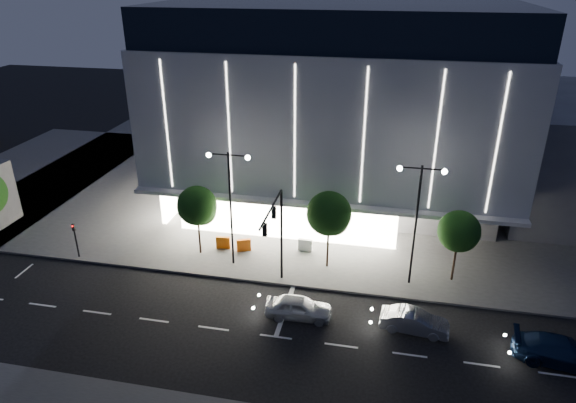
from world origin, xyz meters
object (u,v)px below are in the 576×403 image
at_px(car_third, 562,352).
at_px(barrier_c, 244,245).
at_px(tree_mid, 329,216).
at_px(barrier_d, 305,245).
at_px(tree_right, 459,233).
at_px(street_lamp_west, 230,193).
at_px(barrier_a, 223,243).
at_px(traffic_mast, 277,226).
at_px(car_second, 414,322).
at_px(ped_signal_far, 75,237).
at_px(tree_left, 198,208).
at_px(car_lead, 299,307).
at_px(street_lamp_east, 417,209).

distance_m(car_third, barrier_c, 22.68).
bearing_deg(tree_mid, car_third, -27.34).
height_order(car_third, barrier_d, car_third).
xyz_separation_m(tree_right, car_third, (5.33, -7.41, -3.12)).
relative_size(street_lamp_west, barrier_a, 8.18).
distance_m(traffic_mast, car_second, 10.53).
height_order(traffic_mast, car_third, traffic_mast).
height_order(tree_right, car_second, tree_right).
height_order(traffic_mast, tree_right, traffic_mast).
bearing_deg(ped_signal_far, tree_left, 15.61).
xyz_separation_m(street_lamp_west, car_lead, (6.00, -5.28, -5.22)).
distance_m(traffic_mast, tree_mid, 4.82).
xyz_separation_m(car_lead, car_second, (7.24, 0.06, -0.04)).
relative_size(street_lamp_west, tree_left, 1.57).
distance_m(traffic_mast, ped_signal_far, 16.35).
height_order(car_lead, car_second, car_lead).
relative_size(car_lead, car_second, 1.03).
xyz_separation_m(tree_mid, car_lead, (-1.03, -6.30, -3.60)).
height_order(car_lead, barrier_c, car_lead).
bearing_deg(car_third, tree_mid, 69.94).
distance_m(ped_signal_far, car_second, 25.54).
xyz_separation_m(car_lead, barrier_d, (-1.00, 8.20, -0.08)).
height_order(traffic_mast, ped_signal_far, traffic_mast).
distance_m(car_lead, barrier_d, 8.26).
distance_m(ped_signal_far, car_third, 33.73).
bearing_deg(tree_mid, street_lamp_east, -9.69).
height_order(street_lamp_west, car_third, street_lamp_west).
relative_size(street_lamp_east, car_lead, 2.09).
height_order(traffic_mast, street_lamp_west, street_lamp_west).
height_order(tree_mid, car_second, tree_mid).
distance_m(tree_left, car_second, 17.69).
height_order(car_lead, barrier_a, car_lead).
distance_m(street_lamp_east, ped_signal_far, 25.37).
xyz_separation_m(street_lamp_west, barrier_c, (0.26, 1.93, -5.31)).
xyz_separation_m(tree_right, barrier_a, (-17.49, 0.99, -3.23)).
distance_m(tree_right, barrier_d, 11.65).
height_order(tree_mid, barrier_c, tree_mid).
bearing_deg(barrier_c, street_lamp_east, -32.62).
relative_size(car_second, barrier_a, 3.81).
xyz_separation_m(ped_signal_far, tree_right, (28.03, 2.52, 2.00)).
bearing_deg(tree_left, barrier_a, 33.08).
bearing_deg(barrier_d, street_lamp_east, -16.80).
height_order(tree_mid, barrier_d, tree_mid).
height_order(street_lamp_east, car_second, street_lamp_east).
distance_m(car_second, car_third, 8.20).
bearing_deg(barrier_a, ped_signal_far, -169.37).
bearing_deg(car_second, street_lamp_east, 8.55).
relative_size(street_lamp_west, street_lamp_east, 1.00).
bearing_deg(barrier_d, tree_left, -163.39).
bearing_deg(traffic_mast, street_lamp_east, 16.48).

